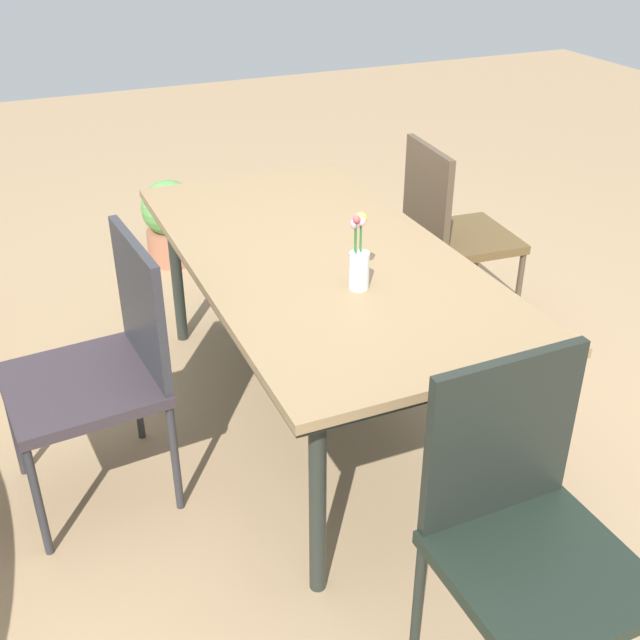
# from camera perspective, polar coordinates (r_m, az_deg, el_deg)

# --- Properties ---
(ground_plane) EXTENTS (12.00, 12.00, 0.00)m
(ground_plane) POSITION_cam_1_polar(r_m,az_deg,el_deg) (3.22, 0.07, -7.37)
(ground_plane) COLOR #9E7F5B
(dining_table) EXTENTS (1.86, 0.94, 0.73)m
(dining_table) POSITION_cam_1_polar(r_m,az_deg,el_deg) (2.91, -0.00, 3.96)
(dining_table) COLOR #8C704C
(dining_table) RESTS_ON ground
(chair_far_side) EXTENTS (0.53, 0.53, 0.94)m
(chair_far_side) POSITION_cam_1_polar(r_m,az_deg,el_deg) (2.72, -15.44, -2.83)
(chair_far_side) COLOR #332B31
(chair_far_side) RESTS_ON ground
(chair_end_left) EXTENTS (0.47, 0.47, 0.95)m
(chair_end_left) POSITION_cam_1_polar(r_m,az_deg,el_deg) (2.07, 14.71, -14.25)
(chair_end_left) COLOR black
(chair_end_left) RESTS_ON ground
(chair_near_right) EXTENTS (0.48, 0.48, 0.92)m
(chair_near_right) POSITION_cam_1_polar(r_m,az_deg,el_deg) (3.68, 9.43, 6.68)
(chair_near_right) COLOR brown
(chair_near_right) RESTS_ON ground
(flower_vase) EXTENTS (0.07, 0.07, 0.26)m
(flower_vase) POSITION_cam_1_polar(r_m,az_deg,el_deg) (2.59, 2.86, 4.36)
(flower_vase) COLOR silver
(flower_vase) RESTS_ON dining_table
(potted_plant) EXTENTS (0.31, 0.31, 0.48)m
(potted_plant) POSITION_cam_1_polar(r_m,az_deg,el_deg) (4.53, -10.83, 7.13)
(potted_plant) COLOR #9E6047
(potted_plant) RESTS_ON ground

